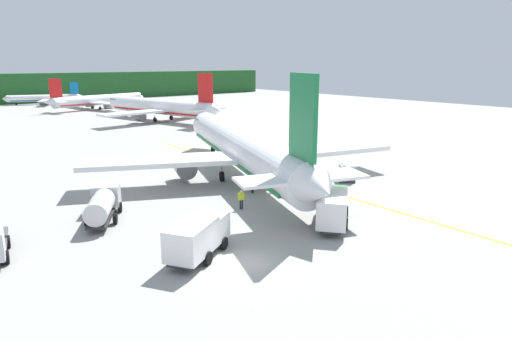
{
  "coord_description": "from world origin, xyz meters",
  "views": [
    {
      "loc": [
        -16.02,
        -21.14,
        12.7
      ],
      "look_at": [
        11.03,
        12.52,
        2.09
      ],
      "focal_mm": 31.24,
      "sensor_mm": 36.0,
      "label": 1
    }
  ],
  "objects_px": {
    "airliner_mid_apron": "(160,107)",
    "service_truck_baggage": "(102,204)",
    "crew_loader_left": "(252,184)",
    "crew_marshaller": "(282,177)",
    "airliner_distant": "(44,98)",
    "crew_supervisor": "(273,182)",
    "service_truck_catering": "(333,206)",
    "crew_loader_right": "(241,198)",
    "airliner_foreground": "(242,148)",
    "cargo_container_near": "(346,173)",
    "service_truck_pushback": "(198,236)",
    "airliner_far_taxiway": "(98,100)"
  },
  "relations": [
    {
      "from": "airliner_mid_apron",
      "to": "crew_loader_left",
      "type": "xyz_separation_m",
      "value": [
        -18.99,
        -56.8,
        -2.01
      ]
    },
    {
      "from": "crew_marshaller",
      "to": "crew_loader_left",
      "type": "height_order",
      "value": "crew_loader_left"
    },
    {
      "from": "airliner_mid_apron",
      "to": "crew_loader_right",
      "type": "xyz_separation_m",
      "value": [
        -22.79,
        -60.0,
        -1.99
      ]
    },
    {
      "from": "service_truck_pushback",
      "to": "crew_loader_left",
      "type": "height_order",
      "value": "service_truck_pushback"
    },
    {
      "from": "airliner_mid_apron",
      "to": "cargo_container_near",
      "type": "height_order",
      "value": "airliner_mid_apron"
    },
    {
      "from": "service_truck_baggage",
      "to": "crew_supervisor",
      "type": "xyz_separation_m",
      "value": [
        16.2,
        -2.58,
        -0.41
      ]
    },
    {
      "from": "service_truck_baggage",
      "to": "crew_loader_right",
      "type": "height_order",
      "value": "service_truck_baggage"
    },
    {
      "from": "airliner_mid_apron",
      "to": "crew_marshaller",
      "type": "height_order",
      "value": "airliner_mid_apron"
    },
    {
      "from": "airliner_far_taxiway",
      "to": "crew_loader_right",
      "type": "bearing_deg",
      "value": -102.58
    },
    {
      "from": "airliner_mid_apron",
      "to": "cargo_container_near",
      "type": "bearing_deg",
      "value": -97.88
    },
    {
      "from": "airliner_distant",
      "to": "crew_supervisor",
      "type": "bearing_deg",
      "value": -93.68
    },
    {
      "from": "airliner_distant",
      "to": "cargo_container_near",
      "type": "distance_m",
      "value": 117.35
    },
    {
      "from": "crew_loader_right",
      "to": "crew_supervisor",
      "type": "bearing_deg",
      "value": 22.08
    },
    {
      "from": "airliner_far_taxiway",
      "to": "cargo_container_near",
      "type": "xyz_separation_m",
      "value": [
        -6.2,
        -92.62,
        -1.53
      ]
    },
    {
      "from": "airliner_far_taxiway",
      "to": "crew_supervisor",
      "type": "xyz_separation_m",
      "value": [
        -15.1,
        -90.65,
        -1.47
      ]
    },
    {
      "from": "cargo_container_near",
      "to": "crew_loader_left",
      "type": "relative_size",
      "value": 1.41
    },
    {
      "from": "cargo_container_near",
      "to": "airliner_foreground",
      "type": "bearing_deg",
      "value": 132.19
    },
    {
      "from": "cargo_container_near",
      "to": "service_truck_catering",
      "type": "bearing_deg",
      "value": -144.48
    },
    {
      "from": "crew_marshaller",
      "to": "service_truck_catering",
      "type": "bearing_deg",
      "value": -112.22
    },
    {
      "from": "airliner_mid_apron",
      "to": "crew_loader_left",
      "type": "bearing_deg",
      "value": -108.49
    },
    {
      "from": "airliner_distant",
      "to": "cargo_container_near",
      "type": "xyz_separation_m",
      "value": [
        1.48,
        -117.33,
        -0.93
      ]
    },
    {
      "from": "service_truck_baggage",
      "to": "service_truck_catering",
      "type": "relative_size",
      "value": 1.01
    },
    {
      "from": "service_truck_catering",
      "to": "crew_supervisor",
      "type": "bearing_deg",
      "value": 76.96
    },
    {
      "from": "airliner_far_taxiway",
      "to": "crew_marshaller",
      "type": "xyz_separation_m",
      "value": [
        -12.88,
        -89.53,
        -1.48
      ]
    },
    {
      "from": "airliner_foreground",
      "to": "airliner_distant",
      "type": "distance_m",
      "value": 108.98
    },
    {
      "from": "crew_loader_left",
      "to": "crew_loader_right",
      "type": "relative_size",
      "value": 0.98
    },
    {
      "from": "crew_loader_right",
      "to": "airliner_foreground",
      "type": "bearing_deg",
      "value": 52.56
    },
    {
      "from": "service_truck_catering",
      "to": "crew_loader_left",
      "type": "bearing_deg",
      "value": 87.51
    },
    {
      "from": "service_truck_baggage",
      "to": "crew_loader_left",
      "type": "bearing_deg",
      "value": -6.59
    },
    {
      "from": "cargo_container_near",
      "to": "service_truck_baggage",
      "type": "bearing_deg",
      "value": 169.74
    },
    {
      "from": "service_truck_catering",
      "to": "service_truck_pushback",
      "type": "bearing_deg",
      "value": 172.76
    },
    {
      "from": "service_truck_catering",
      "to": "crew_loader_right",
      "type": "xyz_separation_m",
      "value": [
        -3.33,
        7.68,
        -0.55
      ]
    },
    {
      "from": "airliner_mid_apron",
      "to": "service_truck_baggage",
      "type": "relative_size",
      "value": 5.56
    },
    {
      "from": "service_truck_baggage",
      "to": "crew_marshaller",
      "type": "bearing_deg",
      "value": -4.52
    },
    {
      "from": "crew_marshaller",
      "to": "airliner_far_taxiway",
      "type": "bearing_deg",
      "value": 81.81
    },
    {
      "from": "service_truck_baggage",
      "to": "crew_supervisor",
      "type": "relative_size",
      "value": 3.92
    },
    {
      "from": "airliner_distant",
      "to": "crew_marshaller",
      "type": "bearing_deg",
      "value": -92.61
    },
    {
      "from": "airliner_foreground",
      "to": "cargo_container_near",
      "type": "relative_size",
      "value": 16.96
    },
    {
      "from": "crew_marshaller",
      "to": "airliner_distant",
      "type": "bearing_deg",
      "value": 87.39
    },
    {
      "from": "service_truck_baggage",
      "to": "crew_marshaller",
      "type": "height_order",
      "value": "service_truck_baggage"
    },
    {
      "from": "airliner_distant",
      "to": "service_truck_pushback",
      "type": "height_order",
      "value": "airliner_distant"
    },
    {
      "from": "airliner_mid_apron",
      "to": "cargo_container_near",
      "type": "xyz_separation_m",
      "value": [
        -8.26,
        -59.68,
        -2.06
      ]
    },
    {
      "from": "service_truck_baggage",
      "to": "cargo_container_near",
      "type": "bearing_deg",
      "value": -10.26
    },
    {
      "from": "crew_loader_left",
      "to": "crew_marshaller",
      "type": "bearing_deg",
      "value": 2.89
    },
    {
      "from": "airliner_foreground",
      "to": "service_truck_baggage",
      "type": "height_order",
      "value": "airliner_foreground"
    },
    {
      "from": "airliner_mid_apron",
      "to": "service_truck_baggage",
      "type": "distance_m",
      "value": 64.46
    },
    {
      "from": "service_truck_catering",
      "to": "airliner_mid_apron",
      "type": "bearing_deg",
      "value": 73.96
    },
    {
      "from": "crew_loader_right",
      "to": "crew_loader_left",
      "type": "bearing_deg",
      "value": 40.11
    },
    {
      "from": "service_truck_catering",
      "to": "crew_loader_left",
      "type": "relative_size",
      "value": 3.88
    },
    {
      "from": "service_truck_pushback",
      "to": "airliner_distant",
      "type": "bearing_deg",
      "value": 80.24
    }
  ]
}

